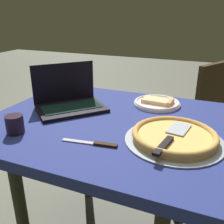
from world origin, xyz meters
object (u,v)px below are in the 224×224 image
at_px(laptop, 69,100).
at_px(chair_far, 197,112).
at_px(drink_cup, 15,124).
at_px(pizza_tray, 174,136).
at_px(dining_table, 112,136).
at_px(pizza_plate, 157,103).
at_px(table_knife, 95,143).

height_order(laptop, chair_far, laptop).
distance_m(drink_cup, chair_far, 1.36).
bearing_deg(chair_far, pizza_tray, -91.36).
height_order(dining_table, laptop, laptop).
bearing_deg(chair_far, pizza_plate, -105.98).
xyz_separation_m(table_knife, drink_cup, (-0.34, -0.04, 0.04)).
distance_m(pizza_tray, drink_cup, 0.64).
bearing_deg(table_knife, dining_table, 96.81).
bearing_deg(drink_cup, table_knife, 6.20).
bearing_deg(dining_table, pizza_plate, 62.64).
height_order(dining_table, pizza_tray, pizza_tray).
relative_size(pizza_tray, drink_cup, 4.94).
xyz_separation_m(laptop, table_knife, (0.29, -0.30, -0.04)).
relative_size(pizza_plate, drink_cup, 3.18).
bearing_deg(table_knife, drink_cup, -173.80).
height_order(dining_table, pizza_plate, pizza_plate).
bearing_deg(dining_table, drink_cup, -139.44).
distance_m(laptop, table_knife, 0.42).
distance_m(pizza_plate, table_knife, 0.53).
height_order(pizza_tray, table_knife, pizza_tray).
distance_m(dining_table, table_knife, 0.25).
relative_size(table_knife, drink_cup, 2.85).
distance_m(pizza_plate, pizza_tray, 0.40).
xyz_separation_m(pizza_plate, drink_cup, (-0.46, -0.55, 0.03)).
relative_size(pizza_tray, chair_far, 0.42).
height_order(laptop, drink_cup, laptop).
distance_m(table_knife, chair_far, 1.19).
distance_m(pizza_plate, chair_far, 0.69).
height_order(table_knife, chair_far, chair_far).
bearing_deg(laptop, pizza_plate, 27.90).
bearing_deg(pizza_plate, dining_table, -117.36).
relative_size(dining_table, table_knife, 5.15).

